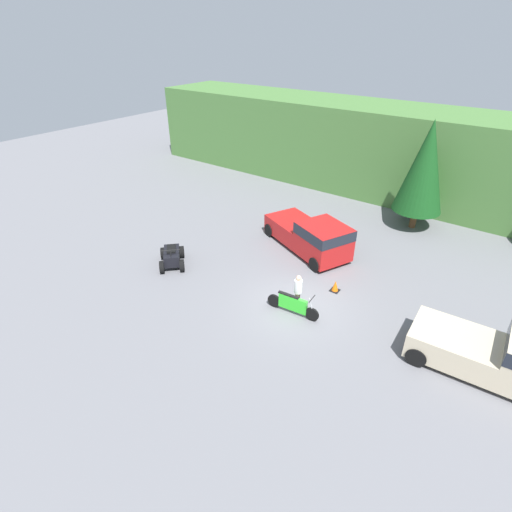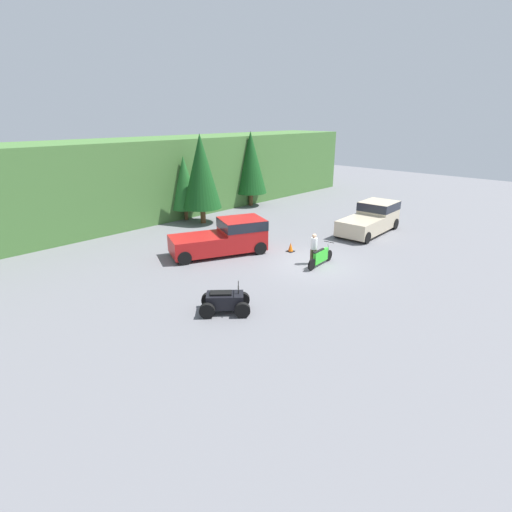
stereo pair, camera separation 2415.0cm
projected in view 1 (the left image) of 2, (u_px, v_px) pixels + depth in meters
The scene contains 10 objects.
ground_plane at pixel (296, 305), 17.85m from camera, with size 80.00×80.00×0.00m, color slate.
hillside_backdrop at pixel (421, 156), 27.41m from camera, with size 44.00×6.00×5.98m.
tree_left at pixel (425, 174), 24.58m from camera, with size 2.14×2.14×4.86m.
tree_mid_left at pixel (425, 167), 22.77m from camera, with size 2.85×2.85×6.48m.
pickup_truck_red at pixel (312, 235), 21.51m from camera, with size 5.86×4.18×1.97m.
pickup_truck_second at pixel (511, 357), 13.67m from camera, with size 5.57×2.55×1.97m.
dirt_bike at pixel (293, 305), 17.15m from camera, with size 2.44×0.60×1.13m.
quad_atv at pixel (172, 257), 20.64m from camera, with size 2.31×2.29×1.18m.
rider_person at pixel (298, 291), 17.25m from camera, with size 0.43×0.43×1.69m.
traffic_cone at pixel (335, 286), 18.71m from camera, with size 0.42×0.42×0.55m.
Camera 1 is at (7.08, -12.52, 10.96)m, focal length 28.00 mm.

